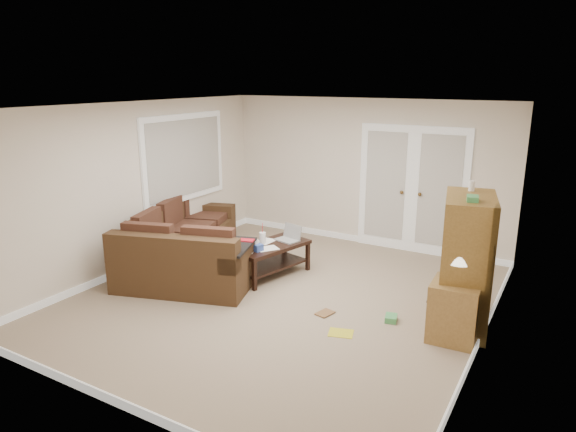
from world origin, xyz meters
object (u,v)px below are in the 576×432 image
Objects in this scene: tv_armoire at (465,262)px; sectional_sofa at (185,249)px; side_cabinet at (455,306)px; coffee_table at (271,258)px.

sectional_sofa is at bearing 171.35° from tv_armoire.
tv_armoire is (4.00, 0.25, 0.45)m from sectional_sofa.
sectional_sofa is 2.67× the size of side_cabinet.
tv_armoire is at bearing 9.64° from coffee_table.
tv_armoire reaches higher than coffee_table.
tv_armoire is 1.54× the size of side_cabinet.
tv_armoire is (2.76, -0.23, 0.53)m from coffee_table.
tv_armoire is at bearing -14.02° from sectional_sofa.
side_cabinet is (0.00, -0.38, -0.40)m from tv_armoire.
tv_armoire reaches higher than side_cabinet.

